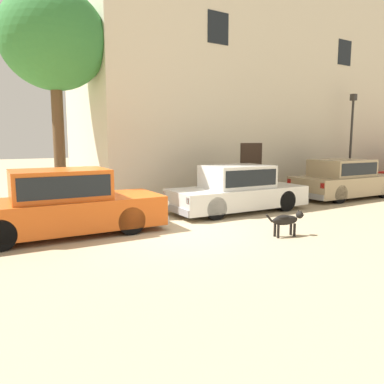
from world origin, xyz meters
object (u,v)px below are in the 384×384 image
parked_sedan_third (343,179)px  acacia_tree_left (54,41)px  stray_dog_spotted (286,220)px  street_lamp (352,130)px  parked_sedan_second (237,189)px  parked_sedan_nearest (62,203)px

parked_sedan_third → acacia_tree_left: 11.24m
stray_dog_spotted → street_lamp: size_ratio=0.24×
parked_sedan_second → parked_sedan_third: 5.19m
stray_dog_spotted → parked_sedan_second: bearing=84.9°
parked_sedan_second → stray_dog_spotted: 3.19m
parked_sedan_third → street_lamp: size_ratio=1.06×
stray_dog_spotted → street_lamp: 10.07m
parked_sedan_third → acacia_tree_left: bearing=164.3°
parked_sedan_second → acacia_tree_left: bearing=147.5°
parked_sedan_second → stray_dog_spotted: bearing=-105.5°
street_lamp → acacia_tree_left: 12.69m
parked_sedan_third → acacia_tree_left: size_ratio=0.66×
parked_sedan_second → parked_sedan_nearest: bearing=-176.1°
parked_sedan_nearest → parked_sedan_third: size_ratio=1.08×
acacia_tree_left → parked_sedan_nearest: bearing=-102.1°
parked_sedan_third → stray_dog_spotted: parked_sedan_third is taller
street_lamp → acacia_tree_left: acacia_tree_left is taller
parked_sedan_nearest → parked_sedan_second: (5.32, 0.12, -0.05)m
parked_sedan_third → parked_sedan_nearest: bearing=-176.8°
parked_sedan_third → stray_dog_spotted: 6.87m
parked_sedan_nearest → street_lamp: 13.28m
parked_sedan_nearest → parked_sedan_second: bearing=4.2°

